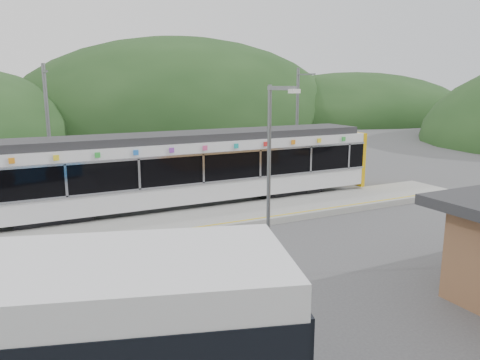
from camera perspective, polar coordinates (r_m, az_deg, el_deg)
name	(u,v)px	position (r m, az deg, el deg)	size (l,w,h in m)	color
ground	(267,241)	(18.60, 3.34, -7.40)	(120.00, 120.00, 0.00)	#4C4C4F
hills	(316,196)	(26.13, 9.30, -1.93)	(146.00, 149.00, 26.00)	#1E3D19
platform	(231,216)	(21.34, -1.11, -4.45)	(26.00, 3.20, 0.30)	#9E9E99
yellow_line	(244,220)	(20.18, 0.49, -4.94)	(26.00, 0.10, 0.01)	yellow
train	(183,168)	(22.85, -7.02, 1.48)	(20.44, 3.01, 3.74)	black
catenary_mast_west	(49,136)	(23.94, -22.25, 5.00)	(0.18, 1.80, 7.00)	slate
catenary_mast_east	(297,124)	(28.66, 7.00, 6.73)	(0.18, 1.80, 7.00)	slate
lamp_post	(271,166)	(14.23, 3.79, 1.67)	(0.45, 1.11, 6.04)	slate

